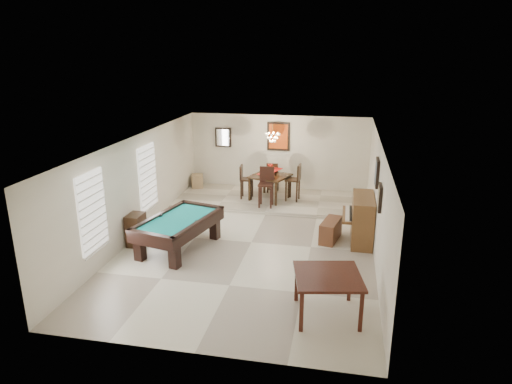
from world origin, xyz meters
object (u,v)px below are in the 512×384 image
(apothecary_chest, at_px, (136,230))
(dining_chair_north, at_px, (273,177))
(dining_table, at_px, (270,185))
(square_table, at_px, (327,295))
(dining_chair_east, at_px, (293,182))
(pool_table, at_px, (179,234))
(corner_bench, at_px, (197,181))
(flower_vase, at_px, (270,167))
(dining_chair_west, at_px, (247,182))
(chandelier, at_px, (273,134))
(piano_bench, at_px, (331,230))
(dining_chair_south, at_px, (266,187))
(upright_piano, at_px, (357,219))

(apothecary_chest, bearing_deg, dining_chair_north, 60.02)
(dining_table, xyz_separation_m, dining_chair_north, (-0.03, 0.77, 0.06))
(square_table, distance_m, dining_chair_east, 6.32)
(pool_table, xyz_separation_m, corner_bench, (-1.08, 4.70, -0.05))
(apothecary_chest, distance_m, dining_table, 4.74)
(pool_table, height_order, flower_vase, flower_vase)
(dining_chair_west, xyz_separation_m, chandelier, (0.80, 0.05, 1.55))
(apothecary_chest, height_order, dining_chair_west, dining_chair_west)
(piano_bench, distance_m, flower_vase, 3.44)
(dining_chair_south, height_order, corner_bench, dining_chair_south)
(piano_bench, xyz_separation_m, dining_chair_south, (-2.01, 1.92, 0.45))
(chandelier, bearing_deg, pool_table, -112.89)
(upright_piano, height_order, chandelier, chandelier)
(dining_table, height_order, chandelier, chandelier)
(apothecary_chest, bearing_deg, flower_vase, 55.00)
(pool_table, height_order, piano_bench, pool_table)
(chandelier, bearing_deg, corner_bench, 163.63)
(piano_bench, distance_m, dining_chair_north, 4.00)
(dining_chair_south, bearing_deg, square_table, -70.59)
(square_table, bearing_deg, piano_bench, 91.11)
(piano_bench, bearing_deg, apothecary_chest, -165.40)
(upright_piano, xyz_separation_m, apothecary_chest, (-5.36, -1.30, -0.19))
(dining_table, bearing_deg, pool_table, -112.13)
(pool_table, bearing_deg, chandelier, 80.44)
(dining_chair_east, bearing_deg, pool_table, -24.85)
(square_table, bearing_deg, dining_chair_east, 102.46)
(dining_chair_north, relative_size, dining_chair_west, 0.95)
(flower_vase, xyz_separation_m, corner_bench, (-2.67, 0.80, -0.81))
(dining_chair_south, relative_size, dining_chair_north, 1.18)
(square_table, bearing_deg, dining_table, 108.67)
(corner_bench, bearing_deg, chandelier, -16.37)
(dining_chair_west, bearing_deg, chandelier, -91.08)
(dining_chair_west, bearing_deg, dining_chair_east, -92.35)
(upright_piano, distance_m, dining_chair_north, 4.29)
(dining_chair_west, bearing_deg, square_table, -159.65)
(dining_chair_north, xyz_separation_m, dining_chair_west, (-0.71, -0.82, 0.03))
(dining_table, height_order, dining_chair_west, dining_chair_west)
(dining_chair_north, height_order, chandelier, chandelier)
(dining_chair_west, distance_m, chandelier, 1.74)
(pool_table, distance_m, piano_bench, 3.81)
(dining_table, height_order, dining_chair_south, dining_chair_south)
(chandelier, bearing_deg, apothecary_chest, -125.59)
(dining_table, distance_m, dining_chair_west, 0.75)
(pool_table, relative_size, apothecary_chest, 2.87)
(dining_chair_east, bearing_deg, square_table, 18.13)
(upright_piano, relative_size, corner_bench, 2.99)
(flower_vase, xyz_separation_m, chandelier, (0.06, 0.00, 1.05))
(upright_piano, xyz_separation_m, dining_chair_west, (-3.38, 2.54, 0.06))
(dining_chair_north, bearing_deg, square_table, 106.43)
(dining_table, bearing_deg, flower_vase, 0.00)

